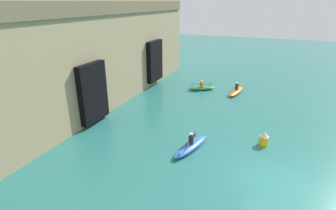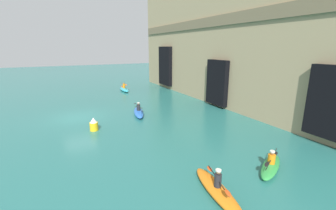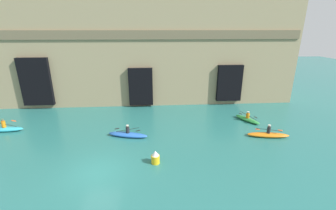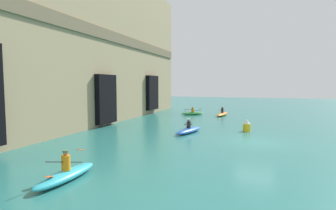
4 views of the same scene
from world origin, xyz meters
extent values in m
plane|color=#28706B|center=(0.00, 0.00, 0.00)|extent=(120.00, 120.00, 0.00)
cube|color=#9E8966|center=(2.41, 15.67, 7.96)|extent=(37.41, 5.08, 15.93)
cube|color=brown|center=(2.41, 13.08, 8.26)|extent=(36.66, 0.24, 0.98)
cube|color=black|center=(-9.41, 12.98, 3.21)|extent=(3.35, 0.70, 5.41)
cube|color=black|center=(2.35, 12.98, 2.44)|extent=(2.79, 0.70, 4.40)
cube|color=black|center=(12.95, 12.98, 2.71)|extent=(2.97, 0.70, 4.33)
ellipsoid|color=orange|center=(13.64, 4.07, 0.19)|extent=(3.61, 1.30, 0.38)
cylinder|color=#232328|center=(13.64, 4.07, 0.66)|extent=(0.29, 0.29, 0.56)
sphere|color=brown|center=(13.64, 4.07, 1.03)|extent=(0.19, 0.19, 0.19)
cylinder|color=silver|center=(13.64, 4.07, 1.11)|extent=(0.24, 0.24, 0.06)
cylinder|color=black|center=(13.64, 4.07, 0.68)|extent=(2.00, 0.60, 0.12)
ellipsoid|color=#D84C19|center=(12.76, 4.32, 0.65)|extent=(0.47, 0.29, 0.07)
ellipsoid|color=#D84C19|center=(14.52, 3.82, 0.72)|extent=(0.47, 0.29, 0.07)
ellipsoid|color=blue|center=(1.50, 4.95, 0.19)|extent=(3.60, 1.67, 0.39)
cylinder|color=#232328|center=(1.50, 4.95, 0.64)|extent=(0.32, 0.32, 0.52)
sphere|color=brown|center=(1.50, 4.95, 1.00)|extent=(0.19, 0.19, 0.19)
cylinder|color=silver|center=(1.50, 4.95, 1.07)|extent=(0.23, 0.23, 0.06)
cylinder|color=black|center=(1.50, 4.95, 0.67)|extent=(2.02, 0.08, 0.34)
ellipsoid|color=black|center=(2.39, 4.97, 0.53)|extent=(0.45, 0.19, 0.12)
ellipsoid|color=black|center=(0.62, 4.94, 0.81)|extent=(0.45, 0.19, 0.12)
ellipsoid|color=#33B2C6|center=(-9.85, 6.84, 0.20)|extent=(3.24, 0.83, 0.40)
cylinder|color=orange|center=(-9.85, 6.84, 0.70)|extent=(0.33, 0.33, 0.59)
sphere|color=#9E704C|center=(-9.85, 6.84, 1.09)|extent=(0.19, 0.19, 0.19)
cylinder|color=#4C6B4C|center=(-9.85, 6.84, 1.17)|extent=(0.24, 0.24, 0.06)
cylinder|color=black|center=(-9.85, 6.84, 0.73)|extent=(2.08, 0.10, 0.64)
ellipsoid|color=#D84C19|center=(-8.93, 6.87, 1.00)|extent=(0.44, 0.19, 0.17)
ellipsoid|color=green|center=(13.28, 7.64, 0.18)|extent=(2.04, 2.83, 0.35)
cylinder|color=orange|center=(13.28, 7.64, 0.58)|extent=(0.35, 0.35, 0.46)
sphere|color=#9E704C|center=(13.28, 7.64, 0.91)|extent=(0.19, 0.19, 0.19)
cylinder|color=silver|center=(13.28, 7.64, 0.98)|extent=(0.24, 0.24, 0.06)
cylinder|color=black|center=(13.28, 7.64, 0.61)|extent=(0.98, 1.90, 0.30)
ellipsoid|color=black|center=(12.86, 8.47, 0.49)|extent=(0.36, 0.48, 0.10)
ellipsoid|color=black|center=(13.70, 6.80, 0.72)|extent=(0.36, 0.48, 0.10)
cylinder|color=yellow|center=(3.83, 0.74, 0.30)|extent=(0.59, 0.59, 0.61)
cone|color=white|center=(3.83, 0.74, 0.79)|extent=(0.50, 0.50, 0.36)
camera|label=1|loc=(-12.36, 0.69, 8.73)|focal=28.00mm
camera|label=2|loc=(19.88, -1.29, 5.86)|focal=24.00mm
camera|label=3|loc=(3.76, -12.84, 8.96)|focal=24.00mm
camera|label=4|loc=(-17.95, -0.31, 3.76)|focal=28.00mm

